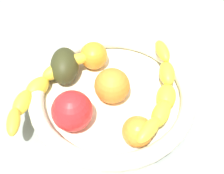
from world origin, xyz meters
TOP-DOWN VIEW (x-y plane):
  - kitchen_counter at (0.00, 0.00)cm, footprint 120.00×120.00cm
  - fruit_bowl at (0.00, 0.00)cm, footprint 31.86×31.86cm
  - banana_draped_left at (-2.09, -9.24)cm, footprint 23.89×10.55cm
  - banana_draped_right at (1.39, 13.38)cm, footprint 18.26×15.26cm
  - orange_front at (-9.76, -3.46)cm, footprint 5.37×5.37cm
  - orange_mid_left at (-0.47, -0.26)cm, footprint 6.73×6.73cm
  - orange_mid_right at (8.73, 3.04)cm, footprint 5.74×5.74cm
  - tomato_red at (-5.26, 7.41)cm, footprint 7.29×7.29cm
  - avocado_dark at (6.43, 8.99)cm, footprint 8.59×5.91cm

SIDE VIEW (x-z plane):
  - kitchen_counter at x=0.00cm, z-range 0.00..3.00cm
  - fruit_bowl at x=0.00cm, z-range 3.08..8.26cm
  - orange_front at x=-9.76cm, z-range 5.30..10.66cm
  - banana_draped_right at x=1.39cm, z-range 5.55..10.42cm
  - avocado_dark at x=6.43cm, z-range 5.00..11.26cm
  - orange_mid_right at x=8.73cm, z-range 5.30..11.03cm
  - banana_draped_left at x=-2.09cm, z-range 5.55..11.21cm
  - orange_mid_left at x=-0.47cm, z-range 5.30..12.03cm
  - tomato_red at x=-5.26cm, z-range 5.30..12.58cm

